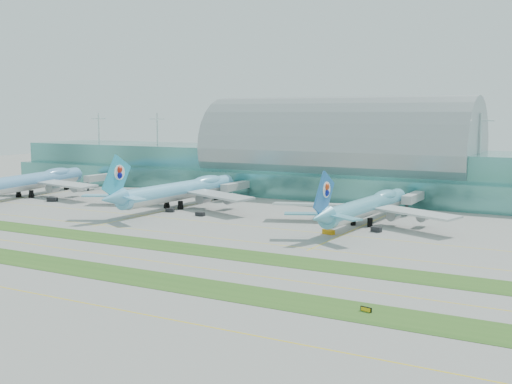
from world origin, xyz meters
The scene contains 17 objects.
ground centered at (0.00, 0.00, 0.00)m, with size 700.00×700.00×0.00m, color gray.
terminal centered at (0.01, 128.79, 14.23)m, with size 340.00×69.10×36.00m.
grass_strip_near centered at (0.00, -28.00, 0.04)m, with size 420.00×12.00×0.08m, color #2D591E.
grass_strip_far centered at (0.00, 2.00, 0.04)m, with size 420.00×12.00×0.08m, color #2D591E.
taxiline_a centered at (0.00, -48.00, 0.01)m, with size 420.00×0.35×0.01m, color yellow.
taxiline_b centered at (0.00, -14.00, 0.01)m, with size 420.00×0.35×0.01m, color yellow.
taxiline_c centered at (0.00, 18.00, 0.01)m, with size 420.00×0.35×0.01m, color yellow.
taxiline_d centered at (0.00, 40.00, 0.01)m, with size 420.00×0.35×0.01m, color yellow.
airliner_a centered at (-113.25, 58.46, 6.98)m, with size 71.14×81.75×22.63m.
airliner_b centered at (-37.51, 63.15, 6.88)m, with size 71.39×80.89×22.29m.
airliner_c centered at (37.48, 61.61, 6.13)m, with size 63.56×72.21×19.87m.
gse_b centered at (-92.83, 50.62, 0.84)m, with size 4.05×1.99×1.69m, color black.
gse_c centered at (-33.78, 51.21, 0.70)m, with size 3.10×1.49×1.39m, color black.
gse_d centered at (-19.20, 49.14, 0.66)m, with size 3.38×1.47×1.32m, color black.
gse_e centered at (33.42, 39.36, 0.71)m, with size 3.69×1.60×1.42m, color #C9840B.
gse_f centered at (44.73, 49.71, 0.80)m, with size 3.15×1.64×1.60m, color black.
taxiway_sign_east centered at (68.59, -27.34, 0.48)m, with size 2.30×0.74×0.97m.
Camera 1 is at (105.85, -135.51, 35.80)m, focal length 45.00 mm.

